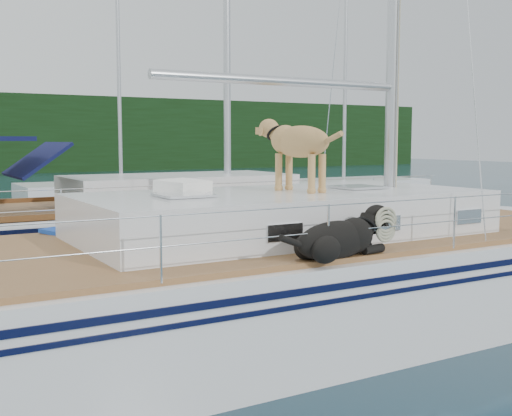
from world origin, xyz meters
TOP-DOWN VIEW (x-y plane):
  - ground at (0.00, 0.00)m, footprint 120.00×120.00m
  - main_sailboat at (0.10, -0.01)m, footprint 12.00×3.93m
  - neighbor_sailboat at (0.86, 6.00)m, footprint 11.00×3.50m
  - bg_boat_center at (4.00, 16.00)m, footprint 7.20×3.00m
  - bg_boat_east at (12.00, 13.00)m, footprint 6.40×3.00m

SIDE VIEW (x-z plane):
  - ground at x=0.00m, z-range 0.00..0.00m
  - bg_boat_center at x=4.00m, z-range -5.37..6.28m
  - bg_boat_east at x=12.00m, z-range -5.37..6.28m
  - neighbor_sailboat at x=0.86m, z-range -6.02..7.28m
  - main_sailboat at x=0.10m, z-range -6.33..7.68m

